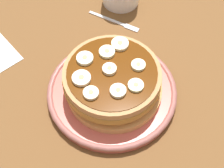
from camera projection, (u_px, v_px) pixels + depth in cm
name	position (u px, v px, depth cm)	size (l,w,h in cm)	color
ground_plane	(112.00, 99.00, 68.61)	(140.00, 140.00, 3.00)	brown
plate	(112.00, 92.00, 66.43)	(25.70, 25.70, 2.09)	#CC594C
pancake_stack	(112.00, 81.00, 63.39)	(19.08, 19.57, 6.15)	tan
banana_slice_0	(108.00, 71.00, 60.64)	(2.64, 2.64, 0.92)	#F9E5B9
banana_slice_1	(138.00, 65.00, 61.37)	(2.66, 2.66, 0.82)	beige
banana_slice_2	(118.00, 91.00, 58.18)	(2.91, 2.91, 0.89)	#F3E6C2
banana_slice_3	(81.00, 78.00, 59.67)	(3.42, 3.42, 0.91)	#FBE6C2
banana_slice_4	(107.00, 52.00, 63.10)	(3.06, 3.06, 0.85)	#F4F0BA
banana_slice_5	(135.00, 86.00, 58.83)	(2.86, 2.86, 0.78)	#EDEFB5
banana_slice_6	(90.00, 92.00, 58.04)	(2.80, 2.80, 0.86)	#FEE1B4
banana_slice_7	(85.00, 59.00, 62.21)	(3.18, 3.18, 0.88)	#F2F1C6
banana_slice_8	(120.00, 44.00, 64.19)	(3.37, 3.37, 0.88)	#FAEDBE
fork	(117.00, 22.00, 78.35)	(3.02, 12.99, 0.50)	silver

